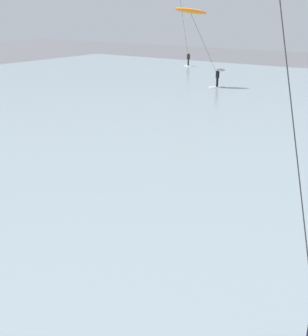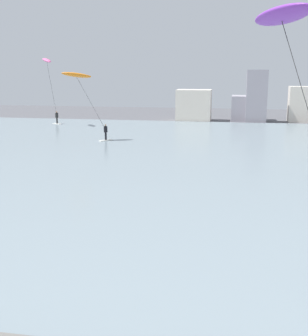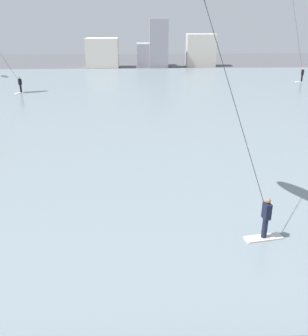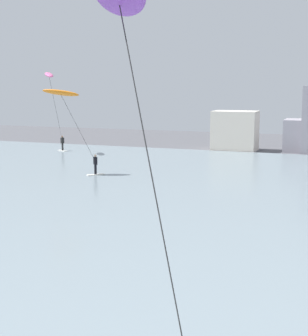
{
  "view_description": "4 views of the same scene",
  "coord_description": "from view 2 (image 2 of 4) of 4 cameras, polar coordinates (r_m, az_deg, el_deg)",
  "views": [
    {
      "loc": [
        6.83,
        3.16,
        6.54
      ],
      "look_at": [
        1.02,
        11.51,
        2.9
      ],
      "focal_mm": 47.02,
      "sensor_mm": 36.0,
      "label": 1
    },
    {
      "loc": [
        1.69,
        -3.67,
        7.04
      ],
      "look_at": [
        -1.65,
        14.37,
        2.97
      ],
      "focal_mm": 47.41,
      "sensor_mm": 36.0,
      "label": 2
    },
    {
      "loc": [
        0.91,
        -1.67,
        7.8
      ],
      "look_at": [
        1.47,
        10.85,
        2.73
      ],
      "focal_mm": 41.06,
      "sensor_mm": 36.0,
      "label": 3
    },
    {
      "loc": [
        7.35,
        2.96,
        7.1
      ],
      "look_at": [
        2.27,
        16.45,
        4.77
      ],
      "focal_mm": 54.83,
      "sensor_mm": 36.0,
      "label": 4
    }
  ],
  "objects": [
    {
      "name": "far_shore_buildings",
      "position": [
        63.31,
        11.69,
        8.03
      ],
      "size": [
        19.74,
        4.98,
        7.06
      ],
      "color": "beige",
      "rests_on": "ground"
    },
    {
      "name": "water_bay",
      "position": [
        35.52,
        7.55,
        1.06
      ],
      "size": [
        84.0,
        52.0,
        0.1
      ],
      "primitive_type": "cube",
      "color": "gray",
      "rests_on": "ground"
    },
    {
      "name": "kitesurfer_purple",
      "position": [
        16.01,
        16.8,
        15.83
      ],
      "size": [
        4.33,
        4.24,
        9.14
      ],
      "color": "silver",
      "rests_on": "water_bay"
    },
    {
      "name": "kitesurfer_pink",
      "position": [
        57.63,
        -13.45,
        12.3
      ],
      "size": [
        2.29,
        3.95,
        8.51
      ],
      "color": "silver",
      "rests_on": "water_bay"
    },
    {
      "name": "kitesurfer_orange",
      "position": [
        44.61,
        -9.51,
        10.86
      ],
      "size": [
        4.83,
        2.08,
        6.91
      ],
      "color": "silver",
      "rests_on": "water_bay"
    }
  ]
}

